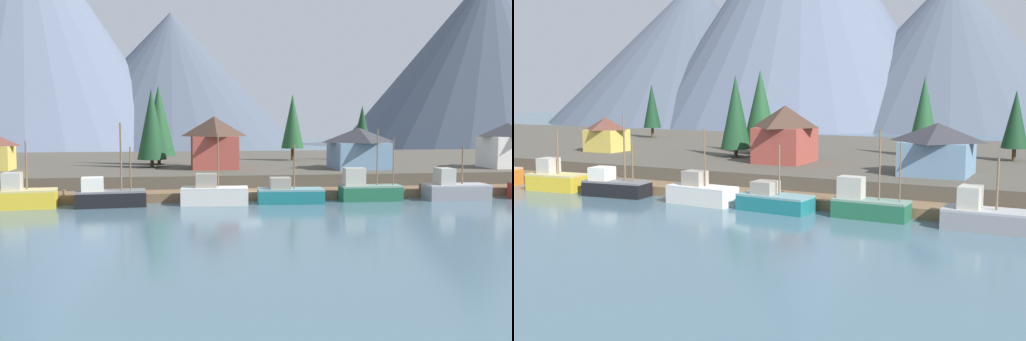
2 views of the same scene
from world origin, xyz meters
The scene contains 19 objects.
ground_plane centered at (0.00, 20.00, -0.50)m, with size 400.00×400.00×1.00m, color #476675.
dock centered at (0.00, 1.99, 0.50)m, with size 80.00×4.00×1.60m.
shoreline_bank centered at (0.00, 32.00, 1.25)m, with size 400.00×56.00×2.50m, color #4C473D.
mountain_central_peak centered at (-54.06, 138.86, 38.32)m, with size 100.97×100.97×76.64m, color slate.
mountain_east_peak centered at (-7.81, 145.26, 22.94)m, with size 87.73×87.73×45.88m, color #475160.
mountain_far_ridge centered at (100.76, 130.09, 30.43)m, with size 101.31×101.31×60.87m, color #475160.
fishing_boat_yellow centered at (-23.82, -1.92, 1.25)m, with size 6.59×3.50×6.87m.
fishing_boat_black centered at (-15.22, -1.96, 1.13)m, with size 7.34×3.57×8.74m.
fishing_boat_white centered at (-4.21, -1.89, 1.14)m, with size 7.33×3.51×7.69m.
fishing_boat_teal centered at (4.00, -1.96, 1.00)m, with size 7.33×3.64×6.32m.
fishing_boat_green centered at (13.06, -1.43, 1.23)m, with size 6.87×2.63×8.06m.
fishing_boat_grey centered at (23.19, -1.78, 1.18)m, with size 7.17×3.27×6.10m.
house_red centered at (-2.84, 15.27, 6.08)m, with size 6.34×7.25×7.00m.
house_blue centered at (16.34, 12.07, 5.30)m, with size 7.33×7.21×5.48m.
house_white centered at (37.06, 10.72, 5.63)m, with size 6.42×6.13×6.12m.
conifer_near_left centered at (-11.20, 17.78, 8.47)m, with size 4.03×4.03×10.83m.
conifer_mid_left centered at (-10.33, 23.22, 8.93)m, with size 4.86×4.86×11.58m.
conifer_mid_right centered at (10.91, 29.50, 8.80)m, with size 3.64×3.64×10.67m.
conifer_back_left centered at (22.39, 28.98, 7.73)m, with size 3.30×3.30×8.87m.
Camera 1 is at (-8.88, -65.53, 9.02)m, focal length 42.07 mm.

